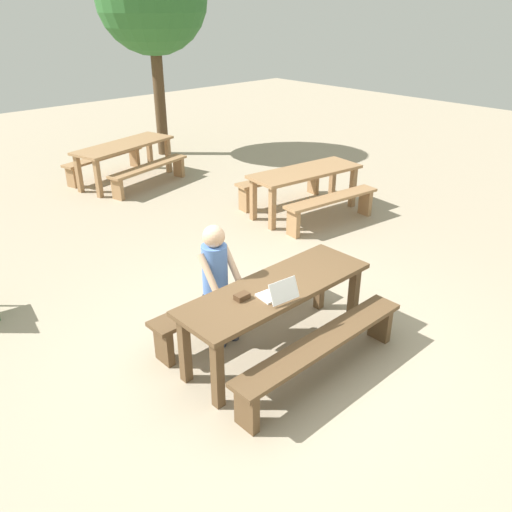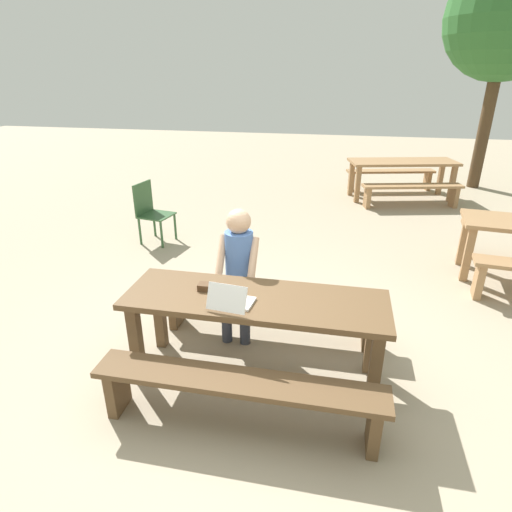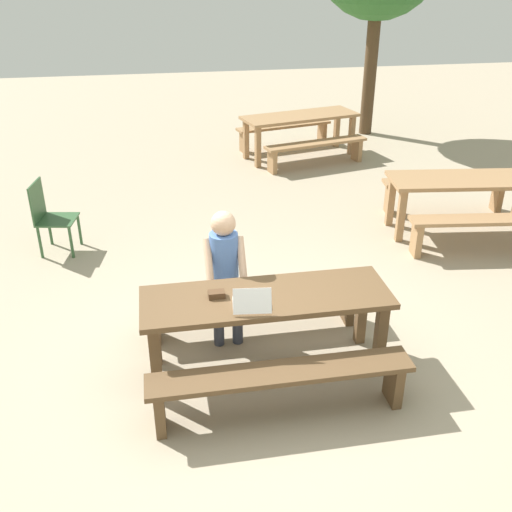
% 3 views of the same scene
% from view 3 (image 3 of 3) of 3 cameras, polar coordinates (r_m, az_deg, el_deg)
% --- Properties ---
extents(ground_plane, '(30.00, 30.00, 0.00)m').
position_cam_3_polar(ground_plane, '(5.41, 0.95, -10.77)').
color(ground_plane, tan).
extents(picnic_table_front, '(2.13, 0.68, 0.77)m').
position_cam_3_polar(picnic_table_front, '(5.04, 1.00, -4.96)').
color(picnic_table_front, brown).
rests_on(picnic_table_front, ground).
extents(bench_near, '(2.12, 0.30, 0.44)m').
position_cam_3_polar(bench_near, '(4.73, 2.42, -12.02)').
color(bench_near, brown).
rests_on(bench_near, ground).
extents(bench_far, '(2.12, 0.30, 0.44)m').
position_cam_3_polar(bench_far, '(5.71, -0.20, -4.29)').
color(bench_far, brown).
rests_on(bench_far, ground).
extents(laptop, '(0.34, 0.33, 0.21)m').
position_cam_3_polar(laptop, '(4.78, -0.42, -4.51)').
color(laptop, white).
rests_on(laptop, picnic_table_front).
extents(small_pouch, '(0.14, 0.09, 0.06)m').
position_cam_3_polar(small_pouch, '(4.94, -3.86, -3.73)').
color(small_pouch, '#4C331E').
rests_on(small_pouch, picnic_table_front).
extents(person_seated, '(0.37, 0.39, 1.30)m').
position_cam_3_polar(person_seated, '(5.44, -3.05, -1.09)').
color(person_seated, '#333847').
rests_on(person_seated, ground).
extents(plastic_chair, '(0.51, 0.51, 0.91)m').
position_cam_3_polar(plastic_chair, '(7.63, -19.40, 3.72)').
color(plastic_chair, '#335933').
rests_on(plastic_chair, ground).
extents(picnic_table_mid, '(2.20, 1.20, 0.77)m').
position_cam_3_polar(picnic_table_mid, '(10.86, 4.29, 12.93)').
color(picnic_table_mid, '#9E754C').
rests_on(picnic_table_mid, ground).
extents(bench_mid_south, '(1.90, 0.73, 0.44)m').
position_cam_3_polar(bench_mid_south, '(10.41, 5.87, 10.41)').
color(bench_mid_south, '#9E754C').
rests_on(bench_mid_south, ground).
extents(bench_mid_north, '(1.90, 0.73, 0.44)m').
position_cam_3_polar(bench_mid_north, '(11.49, 2.74, 12.14)').
color(bench_mid_north, '#9E754C').
rests_on(bench_mid_north, ground).
extents(picnic_table_rear, '(2.05, 0.95, 0.76)m').
position_cam_3_polar(picnic_table_rear, '(8.16, 19.67, 6.38)').
color(picnic_table_rear, '#9E754C').
rests_on(picnic_table_rear, ground).
extents(bench_rear_south, '(1.80, 0.52, 0.48)m').
position_cam_3_polar(bench_rear_south, '(7.70, 21.05, 2.64)').
color(bench_rear_south, '#9E754C').
rests_on(bench_rear_south, ground).
extents(bench_rear_north, '(1.80, 0.52, 0.48)m').
position_cam_3_polar(bench_rear_north, '(8.83, 17.89, 6.25)').
color(bench_rear_north, '#9E754C').
rests_on(bench_rear_north, ground).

